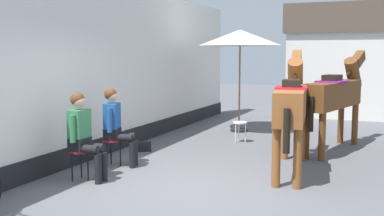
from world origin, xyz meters
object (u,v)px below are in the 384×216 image
Objects in this scene: cafe_parasol at (240,38)px; spare_stool_white at (240,125)px; seated_visitor_near at (83,132)px; saddled_horse_far at (336,94)px; saddled_horse_near at (292,103)px; seated_visitor_far at (116,123)px; satchel_bag at (144,146)px.

cafe_parasol is 5.61× the size of spare_stool_white.
saddled_horse_far is at bearing 49.14° from seated_visitor_near.
seated_visitor_near is at bearing -146.79° from saddled_horse_near.
saddled_horse_far reaches higher than seated_visitor_near.
seated_visitor_far is 0.47× the size of saddled_horse_far.
seated_visitor_near is 0.54× the size of cafe_parasol.
cafe_parasol is (-1.97, 3.54, 1.20)m from saddled_horse_near.
saddled_horse_far is (0.51, 2.04, 0.00)m from saddled_horse_near.
saddled_horse_near is 4.23m from cafe_parasol.
satchel_bag is (-3.57, -1.61, -1.06)m from saddled_horse_far.
seated_visitor_far is 4.96× the size of satchel_bag.
seated_visitor_far is at bearing -101.98° from cafe_parasol.
seated_visitor_near is 3.02× the size of spare_stool_white.
satchel_bag is at bearing -131.73° from spare_stool_white.
cafe_parasol is at bearing 78.02° from seated_visitor_far.
saddled_horse_near reaches higher than spare_stool_white.
saddled_horse_near is 6.50× the size of spare_stool_white.
cafe_parasol reaches higher than seated_visitor_near.
saddled_horse_far is at bearing 40.43° from seated_visitor_far.
saddled_horse_near is 1.16× the size of cafe_parasol.
spare_stool_white is (-2.05, 0.09, -0.76)m from saddled_horse_far.
spare_stool_white is 2.31m from satchel_bag.
cafe_parasol reaches higher than saddled_horse_near.
seated_visitor_near is 4.96× the size of satchel_bag.
seated_visitor_far is at bearing 91.62° from seated_visitor_near.
seated_visitor_near is 5.72m from cafe_parasol.
saddled_horse_far reaches higher than satchel_bag.
saddled_horse_near is (2.91, 0.88, 0.38)m from seated_visitor_far.
seated_visitor_far is 3.33m from spare_stool_white.
saddled_horse_far is at bearing 75.83° from saddled_horse_near.
saddled_horse_near is at bearing -104.17° from saddled_horse_far.
saddled_horse_far is at bearing -8.42° from satchel_bag.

